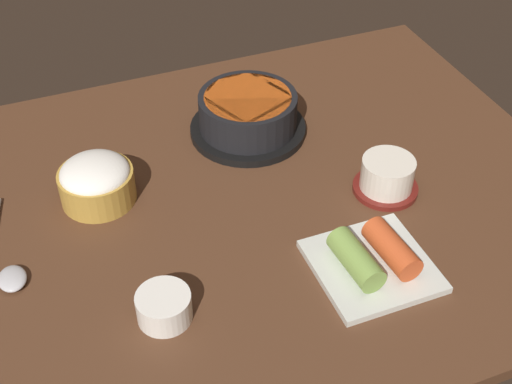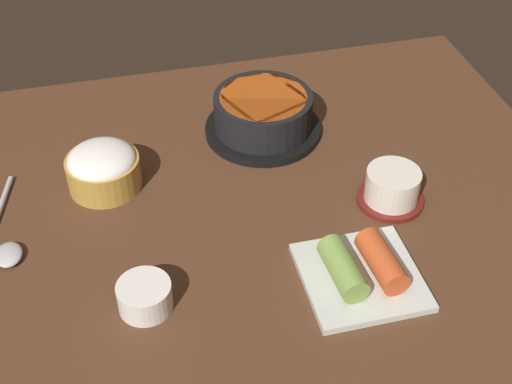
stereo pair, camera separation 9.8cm
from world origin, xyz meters
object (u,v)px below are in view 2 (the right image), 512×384
(kimchi_plate, at_px, (361,271))
(stone_pot, at_px, (263,115))
(spoon, at_px, (4,241))
(side_bowl_near, at_px, (145,296))
(rice_bowl, at_px, (103,168))
(tea_cup_with_saucer, at_px, (392,188))

(kimchi_plate, bearing_deg, stone_pot, 96.99)
(spoon, bearing_deg, side_bowl_near, -41.74)
(kimchi_plate, bearing_deg, rice_bowl, 138.41)
(stone_pot, height_order, spoon, stone_pot)
(tea_cup_with_saucer, bearing_deg, kimchi_plate, -125.55)
(tea_cup_with_saucer, bearing_deg, rice_bowl, 161.08)
(tea_cup_with_saucer, xyz_separation_m, side_bowl_near, (-0.37, -0.11, -0.01))
(side_bowl_near, bearing_deg, kimchi_plate, -4.70)
(tea_cup_with_saucer, distance_m, spoon, 0.54)
(rice_bowl, bearing_deg, tea_cup_with_saucer, -18.92)
(spoon, bearing_deg, rice_bowl, 32.74)
(tea_cup_with_saucer, xyz_separation_m, kimchi_plate, (-0.09, -0.13, -0.01))
(stone_pot, distance_m, rice_bowl, 0.27)
(tea_cup_with_saucer, relative_size, kimchi_plate, 0.65)
(rice_bowl, bearing_deg, side_bowl_near, -83.33)
(tea_cup_with_saucer, xyz_separation_m, spoon, (-0.54, 0.04, -0.02))
(stone_pot, bearing_deg, tea_cup_with_saucer, -56.93)
(tea_cup_with_saucer, height_order, side_bowl_near, tea_cup_with_saucer)
(side_bowl_near, bearing_deg, rice_bowl, 96.67)
(stone_pot, height_order, kimchi_plate, stone_pot)
(stone_pot, xyz_separation_m, rice_bowl, (-0.26, -0.07, -0.00))
(side_bowl_near, distance_m, spoon, 0.23)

